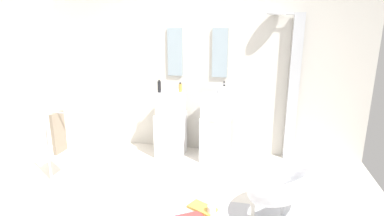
% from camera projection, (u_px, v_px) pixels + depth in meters
% --- Properties ---
extents(ground_plane, '(4.80, 3.60, 0.04)m').
position_uv_depth(ground_plane, '(168.00, 205.00, 3.33)').
color(ground_plane, silver).
extents(rear_partition, '(4.80, 0.10, 2.60)m').
position_uv_depth(rear_partition, '(198.00, 66.00, 4.54)').
color(rear_partition, beige).
rests_on(rear_partition, ground_plane).
extents(pedestal_sink_left, '(0.45, 0.45, 1.06)m').
position_uv_depth(pedestal_sink_left, '(171.00, 123.00, 4.47)').
color(pedestal_sink_left, white).
rests_on(pedestal_sink_left, ground_plane).
extents(pedestal_sink_right, '(0.45, 0.45, 1.06)m').
position_uv_depth(pedestal_sink_right, '(216.00, 126.00, 4.33)').
color(pedestal_sink_right, white).
rests_on(pedestal_sink_right, ground_plane).
extents(vanity_mirror_left, '(0.22, 0.03, 0.69)m').
position_uv_depth(vanity_mirror_left, '(175.00, 52.00, 4.49)').
color(vanity_mirror_left, '#8C9EA8').
extents(vanity_mirror_right, '(0.22, 0.03, 0.69)m').
position_uv_depth(vanity_mirror_right, '(220.00, 53.00, 4.35)').
color(vanity_mirror_right, '#8C9EA8').
extents(shower_column, '(0.49, 0.24, 2.05)m').
position_uv_depth(shower_column, '(293.00, 86.00, 4.20)').
color(shower_column, '#B7BABF').
rests_on(shower_column, ground_plane).
extents(lounge_chair, '(1.05, 1.04, 0.65)m').
position_uv_depth(lounge_chair, '(286.00, 189.00, 2.96)').
color(lounge_chair, '#B7BABF').
rests_on(lounge_chair, ground_plane).
extents(towel_rack, '(0.37, 0.22, 0.95)m').
position_uv_depth(towel_rack, '(57.00, 134.00, 3.64)').
color(towel_rack, '#B7BABF').
rests_on(towel_rack, ground_plane).
extents(magazine_ochre, '(0.33, 0.28, 0.03)m').
position_uv_depth(magazine_ochre, '(202.00, 208.00, 3.20)').
color(magazine_ochre, gold).
rests_on(magazine_ochre, area_rug).
extents(coffee_mug, '(0.09, 0.09, 0.10)m').
position_uv_depth(coffee_mug, '(212.00, 210.00, 3.10)').
color(coffee_mug, white).
rests_on(coffee_mug, area_rug).
extents(soap_bottle_amber, '(0.05, 0.05, 0.14)m').
position_uv_depth(soap_bottle_amber, '(180.00, 88.00, 4.37)').
color(soap_bottle_amber, '#C68C38').
rests_on(soap_bottle_amber, pedestal_sink_left).
extents(soap_bottle_white, '(0.05, 0.05, 0.15)m').
position_uv_depth(soap_bottle_white, '(224.00, 91.00, 4.16)').
color(soap_bottle_white, white).
rests_on(soap_bottle_white, pedestal_sink_right).
extents(soap_bottle_black, '(0.05, 0.05, 0.18)m').
position_uv_depth(soap_bottle_black, '(159.00, 87.00, 4.34)').
color(soap_bottle_black, black).
rests_on(soap_bottle_black, pedestal_sink_left).
extents(soap_bottle_grey, '(0.04, 0.04, 0.18)m').
position_uv_depth(soap_bottle_grey, '(224.00, 88.00, 4.23)').
color(soap_bottle_grey, '#99999E').
rests_on(soap_bottle_grey, pedestal_sink_right).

